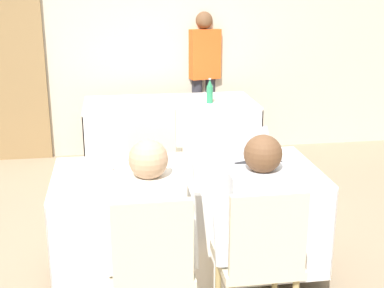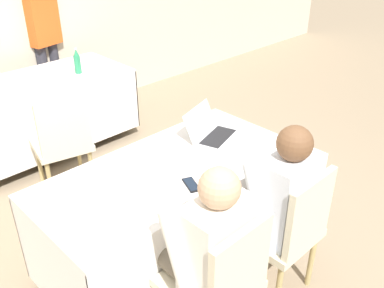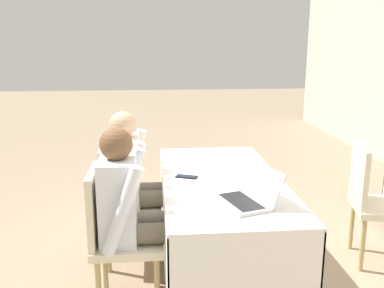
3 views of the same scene
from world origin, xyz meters
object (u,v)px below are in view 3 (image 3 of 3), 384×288
(laptop, at_px, (248,197))
(cell_phone, at_px, (187,177))
(chair_far_spare, at_px, (374,199))
(person_white_shirt, at_px, (131,207))
(chair_near_right, at_px, (116,232))
(person_checkered_shirt, at_px, (135,178))
(chair_near_left, at_px, (122,198))

(laptop, bearing_deg, cell_phone, -165.57)
(cell_phone, height_order, chair_far_spare, chair_far_spare)
(person_white_shirt, bearing_deg, chair_far_spare, -77.26)
(cell_phone, bearing_deg, chair_far_spare, 115.03)
(person_white_shirt, bearing_deg, cell_phone, -47.86)
(chair_near_right, relative_size, person_white_shirt, 0.78)
(laptop, height_order, person_checkered_shirt, person_checkered_shirt)
(cell_phone, distance_m, chair_near_left, 0.59)
(laptop, relative_size, chair_far_spare, 0.46)
(cell_phone, xyz_separation_m, person_checkered_shirt, (-0.25, -0.37, -0.08))
(cell_phone, xyz_separation_m, chair_near_left, (-0.25, -0.47, -0.24))
(person_checkered_shirt, bearing_deg, chair_near_right, 170.01)
(chair_near_right, bearing_deg, cell_phone, -54.76)
(cell_phone, height_order, person_checkered_shirt, person_checkered_shirt)
(chair_near_left, bearing_deg, person_white_shirt, -170.01)
(cell_phone, bearing_deg, chair_near_right, -32.65)
(person_checkered_shirt, height_order, person_white_shirt, same)
(laptop, xyz_separation_m, person_checkered_shirt, (-0.77, -0.69, -0.12))
(chair_far_spare, distance_m, person_white_shirt, 1.86)
(laptop, distance_m, chair_far_spare, 1.29)
(chair_near_left, relative_size, chair_near_right, 1.00)
(chair_far_spare, distance_m, person_checkered_shirt, 1.82)
(chair_near_left, xyz_separation_m, person_white_shirt, (0.59, 0.10, 0.16))
(chair_near_left, bearing_deg, person_checkered_shirt, -90.00)
(cell_phone, distance_m, chair_far_spare, 1.46)
(person_checkered_shirt, distance_m, person_white_shirt, 0.59)
(chair_near_right, height_order, person_white_shirt, person_white_shirt)
(person_checkered_shirt, bearing_deg, cell_phone, -124.56)
(chair_near_left, bearing_deg, laptop, -134.19)
(chair_near_right, xyz_separation_m, person_white_shirt, (0.00, 0.10, 0.16))
(laptop, height_order, cell_phone, laptop)
(laptop, bearing_deg, chair_near_right, -120.31)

